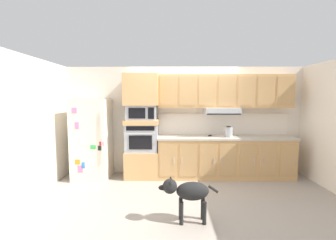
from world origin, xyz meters
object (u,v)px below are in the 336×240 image
Objects in this scene: refrigerator at (92,139)px; microwave at (142,112)px; electric_kettle at (229,132)px; built_in_oven at (142,137)px; screwdriver at (210,136)px; dog at (188,192)px.

refrigerator reaches higher than microwave.
microwave is 2.68× the size of electric_kettle.
electric_kettle is at bearing -1.41° from built_in_oven.
microwave reaches higher than electric_kettle.
screwdriver is 0.70× the size of electric_kettle.
electric_kettle reaches higher than screwdriver.
microwave reaches higher than dog.
refrigerator is at bearing -177.44° from screwdriver.
dog is (0.87, -1.93, -1.01)m from microwave.
built_in_oven is 0.56m from microwave.
refrigerator is 2.05× the size of dog.
built_in_oven is 1.54m from screwdriver.
built_in_oven is (1.10, 0.07, 0.02)m from refrigerator.
electric_kettle is (3.03, 0.02, 0.15)m from refrigerator.
built_in_oven is at bearing -178.12° from screwdriver.
electric_kettle is (1.93, -0.05, 0.13)m from built_in_oven.
built_in_oven is at bearing 178.59° from electric_kettle.
microwave is 3.82× the size of screwdriver.
dog is (-0.66, -1.98, -0.49)m from screwdriver.
screwdriver is (1.54, 0.05, 0.03)m from built_in_oven.
microwave is (1.10, 0.07, 0.58)m from refrigerator.
microwave is 1.62m from screwdriver.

